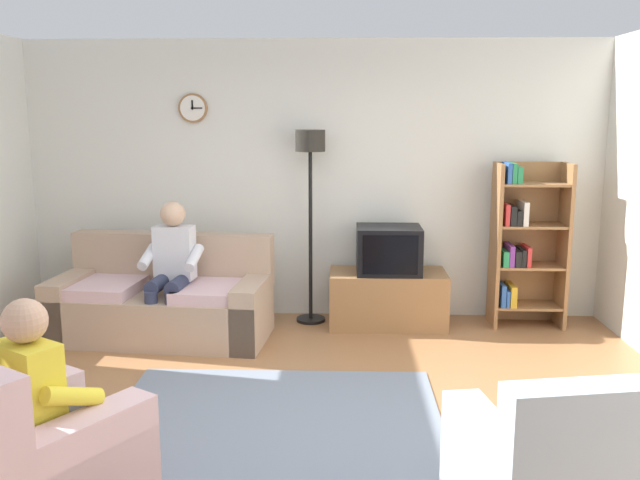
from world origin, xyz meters
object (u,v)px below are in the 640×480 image
couch (163,303)px  tv (389,250)px  person_on_couch (171,264)px  bookshelf (523,243)px  armchair_near_window (35,458)px  floor_lamp (310,173)px  person_in_left_armchair (46,394)px  tv_stand (387,298)px  armchair_near_bookshelf (552,478)px

couch → tv: (2.05, 0.38, 0.43)m
tv → person_on_couch: bearing=-165.8°
bookshelf → armchair_near_window: size_ratio=1.33×
bookshelf → floor_lamp: 2.12m
person_in_left_armchair → tv_stand: bearing=57.9°
couch → armchair_near_bookshelf: size_ratio=1.96×
bookshelf → floor_lamp: floor_lamp is taller
tv_stand → tv: bearing=-90.0°
tv → armchair_near_bookshelf: 3.32m
person_in_left_armchair → couch: bearing=92.7°
tv_stand → person_on_couch: 2.05m
armchair_near_bookshelf → armchair_near_window: bearing=177.7°
couch → person_in_left_armchair: bearing=-87.3°
armchair_near_bookshelf → tv: bearing=100.0°
bookshelf → person_in_left_armchair: (-3.20, -3.15, -0.19)m
tv → floor_lamp: (-0.74, 0.12, 0.71)m
bookshelf → person_on_couch: size_ratio=1.26×
tv → floor_lamp: size_ratio=0.32×
tv_stand → bookshelf: (1.28, 0.07, 0.54)m
armchair_near_window → person_on_couch: (0.04, 2.64, 0.41)m
armchair_near_window → armchair_near_bookshelf: bearing=-2.3°
tv_stand → armchair_near_window: armchair_near_window is taller
couch → person_on_couch: 0.42m
floor_lamp → tv_stand: bearing=-7.6°
bookshelf → tv_stand: bearing=-176.7°
couch → armchair_near_bookshelf: 3.88m
couch → armchair_near_bookshelf: same height
bookshelf → person_on_couch: (-3.21, -0.59, -0.10)m
bookshelf → floor_lamp: size_ratio=0.84×
bookshelf → person_on_couch: bearing=-169.6°
floor_lamp → armchair_near_window: size_ratio=1.58×
bookshelf → armchair_near_window: 4.61m
armchair_near_window → person_in_left_armchair: bearing=57.9°
tv → person_in_left_armchair: 3.62m
bookshelf → person_in_left_armchair: bookshelf is taller
armchair_near_window → floor_lamp: bearing=69.2°
tv_stand → tv: 0.48m
tv → armchair_near_window: (-1.98, -3.13, -0.45)m
floor_lamp → armchair_near_window: 3.67m
floor_lamp → bookshelf: bearing=-0.7°
tv → floor_lamp: bearing=170.5°
couch → tv_stand: bearing=11.2°
tv_stand → armchair_near_window: 3.72m
floor_lamp → person_in_left_armchair: bearing=-110.5°
tv_stand → floor_lamp: 1.40m
armchair_near_bookshelf → person_on_couch: (-2.51, 2.74, 0.41)m
tv_stand → bookshelf: size_ratio=0.71×
tv_stand → armchair_near_bookshelf: bearing=-80.1°
armchair_near_bookshelf → person_in_left_armchair: (-2.50, 0.18, 0.32)m
couch → tv: size_ratio=3.29×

